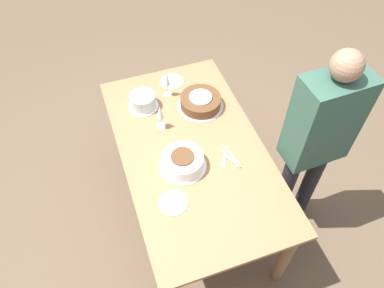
% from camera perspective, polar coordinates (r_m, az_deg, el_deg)
% --- Properties ---
extents(ground_plane, '(12.00, 12.00, 0.00)m').
position_cam_1_polar(ground_plane, '(3.12, 0.00, -9.42)').
color(ground_plane, brown).
extents(dining_table, '(1.65, 0.93, 0.77)m').
position_cam_1_polar(dining_table, '(2.57, 0.00, -2.20)').
color(dining_table, '#9E754C').
rests_on(dining_table, ground_plane).
extents(cake_center_white, '(0.31, 0.31, 0.11)m').
position_cam_1_polar(cake_center_white, '(2.36, -1.45, -2.65)').
color(cake_center_white, white).
rests_on(cake_center_white, dining_table).
extents(cake_front_chocolate, '(0.33, 0.33, 0.09)m').
position_cam_1_polar(cake_front_chocolate, '(2.71, 1.31, 6.46)').
color(cake_front_chocolate, white).
rests_on(cake_front_chocolate, dining_table).
extents(cake_back_decorated, '(0.22, 0.22, 0.11)m').
position_cam_1_polar(cake_back_decorated, '(2.73, -7.52, 6.50)').
color(cake_back_decorated, white).
rests_on(cake_back_decorated, dining_table).
extents(wine_glass_near, '(0.06, 0.06, 0.23)m').
position_cam_1_polar(wine_glass_near, '(2.73, -3.80, 9.85)').
color(wine_glass_near, silver).
rests_on(wine_glass_near, dining_table).
extents(wine_glass_far, '(0.07, 0.07, 0.20)m').
position_cam_1_polar(wine_glass_far, '(2.51, -4.89, 4.73)').
color(wine_glass_far, silver).
rests_on(wine_glass_far, dining_table).
extents(dessert_plate_left, '(0.18, 0.18, 0.01)m').
position_cam_1_polar(dessert_plate_left, '(2.25, -2.86, -8.91)').
color(dessert_plate_left, white).
rests_on(dessert_plate_left, dining_table).
extents(dessert_plate_right, '(0.18, 0.18, 0.01)m').
position_cam_1_polar(dessert_plate_right, '(2.93, -3.06, 9.48)').
color(dessert_plate_right, white).
rests_on(dessert_plate_right, dining_table).
extents(fork_pile, '(0.19, 0.12, 0.01)m').
position_cam_1_polar(fork_pile, '(2.44, 5.55, -2.01)').
color(fork_pile, silver).
rests_on(fork_pile, dining_table).
extents(person_cutting, '(0.23, 0.41, 1.58)m').
position_cam_1_polar(person_cutting, '(2.45, 18.71, 1.38)').
color(person_cutting, '#232328').
rests_on(person_cutting, ground_plane).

